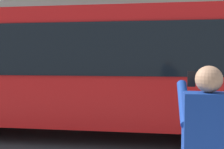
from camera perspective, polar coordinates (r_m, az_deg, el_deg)
The scene contains 2 objects.
ground_plane at distance 7.48m, azimuth 8.03°, elevation -11.61°, with size 60.00×60.00×0.00m, color #38383A.
red_bus at distance 7.25m, azimuth -4.83°, elevation 1.40°, with size 9.05×2.54×3.08m.
Camera 1 is at (-0.03, 7.23, 1.91)m, focal length 46.44 mm.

